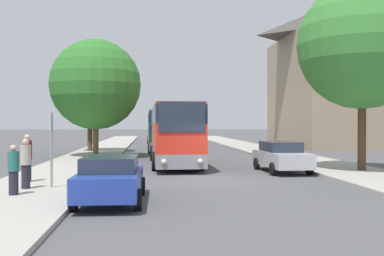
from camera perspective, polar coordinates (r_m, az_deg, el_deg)
name	(u,v)px	position (r m, az deg, el deg)	size (l,w,h in m)	color
ground_plane	(214,179)	(19.84, 2.77, -6.53)	(300.00, 300.00, 0.00)	#4C4C4F
sidewalk_left	(50,179)	(20.09, -17.53, -6.25)	(4.00, 120.00, 0.15)	#A39E93
sidewalk_right	(367,176)	(21.92, 21.30, -5.69)	(4.00, 120.00, 0.15)	#A39E93
building_right_background	(357,70)	(50.55, 20.26, 6.89)	(15.34, 15.10, 16.00)	gray
bus_front	(174,133)	(26.45, -2.25, -0.67)	(2.88, 10.82, 3.51)	gray
bus_middle	(165,130)	(39.84, -3.40, -0.23)	(3.06, 10.66, 3.49)	silver
bus_rear	(160,127)	(55.58, -4.10, 0.06)	(3.03, 11.79, 3.57)	silver
parked_car_left_curb	(111,178)	(14.25, -10.25, -6.26)	(2.08, 4.46, 1.45)	#233D9E
parked_car_right_near	(281,156)	(23.11, 11.27, -3.53)	(2.14, 4.54, 1.53)	#B7B7BC
bus_stop_sign	(51,141)	(16.96, -17.42, -1.57)	(0.08, 0.45, 2.72)	gray
pedestrian_waiting_near	(14,170)	(15.68, -21.72, -4.95)	(0.36, 0.36, 1.62)	#23232D
pedestrian_waiting_far	(27,158)	(18.96, -20.18, -3.54)	(0.36, 0.36, 1.88)	#23232D
pedestrian_walking_back	(26,163)	(16.99, -20.37, -4.23)	(0.36, 0.36, 1.77)	#23232D
tree_left_near	(90,82)	(38.30, -12.85, 5.67)	(4.44, 4.44, 7.93)	#513D23
tree_left_far	(96,85)	(32.61, -12.15, 5.41)	(6.38, 6.38, 8.24)	brown
tree_right_near	(362,45)	(23.95, 20.81, 9.83)	(6.34, 6.34, 9.34)	#47331E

